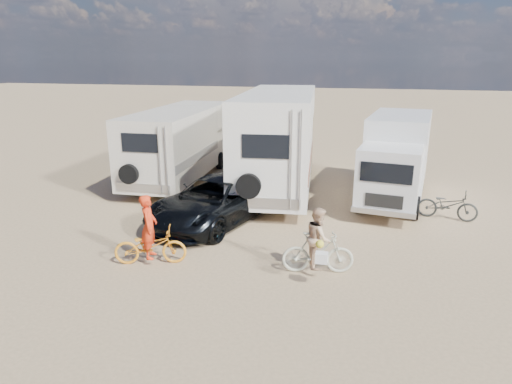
% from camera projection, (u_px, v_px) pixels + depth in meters
% --- Properties ---
extents(ground, '(140.00, 140.00, 0.00)m').
position_uv_depth(ground, '(236.00, 265.00, 11.66)').
color(ground, tan).
rests_on(ground, ground).
extents(rv_main, '(3.52, 8.86, 3.89)m').
position_uv_depth(rv_main, '(278.00, 142.00, 17.89)').
color(rv_main, white).
rests_on(rv_main, ground).
extents(rv_left, '(2.75, 7.68, 3.07)m').
position_uv_depth(rv_left, '(180.00, 145.00, 19.36)').
color(rv_left, beige).
rests_on(rv_left, ground).
extents(box_truck, '(2.91, 6.38, 3.12)m').
position_uv_depth(box_truck, '(395.00, 160.00, 16.50)').
color(box_truck, silver).
rests_on(box_truck, ground).
extents(dark_suv, '(3.87, 5.73, 1.46)m').
position_uv_depth(dark_suv, '(216.00, 200.00, 14.60)').
color(dark_suv, black).
rests_on(dark_suv, ground).
extents(bike_man, '(1.97, 1.18, 0.98)m').
position_uv_depth(bike_man, '(150.00, 246.00, 11.65)').
color(bike_man, orange).
rests_on(bike_man, ground).
extents(bike_woman, '(1.85, 0.85, 1.07)m').
position_uv_depth(bike_woman, '(318.00, 253.00, 11.14)').
color(bike_woman, '#B5B8A0').
rests_on(bike_woman, ground).
extents(rider_man, '(0.57, 0.71, 1.69)m').
position_uv_depth(rider_man, '(149.00, 233.00, 11.55)').
color(rider_man, red).
rests_on(rider_man, ground).
extents(rider_woman, '(0.72, 0.84, 1.53)m').
position_uv_depth(rider_woman, '(318.00, 244.00, 11.07)').
color(rider_woman, '#D7AE89').
rests_on(rider_woman, ground).
extents(bike_parked, '(1.97, 0.97, 0.99)m').
position_uv_depth(bike_parked, '(447.00, 205.00, 14.86)').
color(bike_parked, '#2A2D2A').
rests_on(bike_parked, ground).
extents(cooler, '(0.64, 0.48, 0.50)m').
position_uv_depth(cooler, '(210.00, 230.00, 13.38)').
color(cooler, teal).
rests_on(cooler, ground).
extents(crate, '(0.58, 0.58, 0.38)m').
position_uv_depth(crate, '(257.00, 202.00, 16.16)').
color(crate, '#998D4E').
rests_on(crate, ground).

